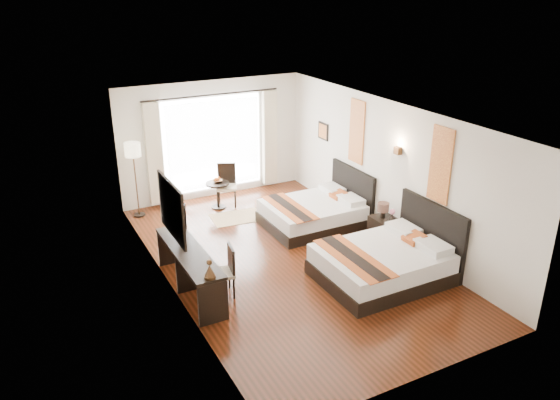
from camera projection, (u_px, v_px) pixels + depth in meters
name	position (u px, v px, depth m)	size (l,w,h in m)	color
floor	(287.00, 259.00, 10.36)	(4.50, 7.50, 0.01)	#321709
ceiling	(288.00, 114.00, 9.31)	(4.50, 7.50, 0.02)	white
wall_headboard	(387.00, 171.00, 10.79)	(0.01, 7.50, 2.80)	silver
wall_desk	(167.00, 213.00, 8.87)	(0.01, 7.50, 2.80)	silver
wall_window	(213.00, 140.00, 12.90)	(4.50, 0.01, 2.80)	silver
wall_entry	(431.00, 287.00, 6.76)	(4.50, 0.01, 2.80)	silver
window_glass	(213.00, 144.00, 12.93)	(2.40, 0.02, 2.20)	white
sheer_curtain	(214.00, 145.00, 12.88)	(2.30, 0.02, 2.10)	white
drape_left	(154.00, 154.00, 12.23)	(0.35, 0.14, 2.35)	#C4B497
drape_right	(270.00, 138.00, 13.48)	(0.35, 0.14, 2.35)	#C4B497
art_panel_near	(441.00, 165.00, 9.42)	(0.03, 0.50, 1.35)	maroon
art_panel_far	(357.00, 132.00, 11.47)	(0.03, 0.50, 1.35)	maroon
wall_sconce	(398.00, 151.00, 10.31)	(0.10, 0.14, 0.14)	#402A16
mirror_frame	(171.00, 209.00, 8.64)	(0.04, 1.25, 0.95)	black
mirror_glass	(173.00, 209.00, 8.65)	(0.01, 1.12, 0.82)	white
bed_near	(386.00, 262.00, 9.59)	(2.21, 1.72, 1.25)	black
bed_far	(316.00, 212.00, 11.68)	(2.04, 1.59, 1.15)	black
nightstand	(385.00, 231.00, 10.87)	(0.46, 0.57, 0.55)	black
table_lamp	(383.00, 208.00, 10.72)	(0.23, 0.23, 0.36)	black
vase	(392.00, 220.00, 10.63)	(0.14, 0.14, 0.15)	black
console_desk	(190.00, 271.00, 9.18)	(0.50, 2.20, 0.76)	black
television	(178.00, 225.00, 9.41)	(0.82, 0.11, 0.47)	black
bronze_figurine	(210.00, 270.00, 8.17)	(0.18, 0.18, 0.27)	#402A16
desk_chair	(223.00, 281.00, 9.09)	(0.47, 0.47, 0.88)	#BBAC8F
floor_lamp	(133.00, 155.00, 11.71)	(0.34, 0.34, 1.69)	black
side_table	(218.00, 195.00, 12.55)	(0.53, 0.53, 0.62)	black
fruit_bowl	(218.00, 181.00, 12.46)	(0.22, 0.22, 0.05)	#4C371B
window_chair	(227.00, 193.00, 12.74)	(0.59, 0.59, 0.97)	#BBAC8F
jute_rug	(237.00, 217.00, 12.14)	(1.12, 0.76, 0.01)	tan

